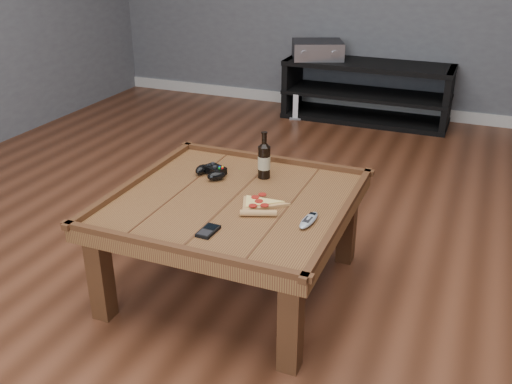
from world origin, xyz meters
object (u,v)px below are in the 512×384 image
at_px(beer_bottle, 264,160).
at_px(av_receiver, 318,50).
at_px(pizza_slice, 259,205).
at_px(game_console, 296,106).
at_px(smartphone, 208,231).
at_px(game_controller, 211,171).
at_px(coffee_table, 233,211).
at_px(media_console, 366,92).
at_px(remote_control, 309,220).

height_order(beer_bottle, av_receiver, beer_bottle).
distance_m(beer_bottle, av_receiver, 2.52).
relative_size(pizza_slice, av_receiver, 0.60).
bearing_deg(game_console, smartphone, -95.63).
relative_size(game_controller, av_receiver, 0.33).
relative_size(coffee_table, media_console, 0.74).
relative_size(pizza_slice, game_console, 1.39).
bearing_deg(smartphone, pizza_slice, 73.52).
distance_m(media_console, game_controller, 2.58).
bearing_deg(av_receiver, smartphone, -103.59).
xyz_separation_m(beer_bottle, game_console, (-0.62, 2.32, -0.44)).
relative_size(coffee_table, av_receiver, 1.98).
relative_size(coffee_table, pizza_slice, 3.33).
bearing_deg(smartphone, coffee_table, 99.42).
height_order(beer_bottle, game_controller, beer_bottle).
xyz_separation_m(coffee_table, pizza_slice, (0.13, -0.03, 0.07)).
height_order(media_console, av_receiver, av_receiver).
height_order(beer_bottle, smartphone, beer_bottle).
xyz_separation_m(media_console, pizza_slice, (0.13, -2.78, 0.21)).
bearing_deg(av_receiver, coffee_table, -103.35).
height_order(game_controller, smartphone, game_controller).
distance_m(coffee_table, pizza_slice, 0.15).
height_order(media_console, smartphone, media_console).
distance_m(media_console, av_receiver, 0.55).
bearing_deg(av_receiver, media_console, -21.97).
relative_size(remote_control, game_console, 0.72).
relative_size(game_controller, game_console, 0.77).
relative_size(av_receiver, game_console, 2.33).
bearing_deg(media_console, game_controller, -94.42).
height_order(pizza_slice, smartphone, pizza_slice).
height_order(pizza_slice, remote_control, pizza_slice).
bearing_deg(smartphone, remote_control, 36.48).
relative_size(coffee_table, remote_control, 6.44).
bearing_deg(smartphone, beer_bottle, 92.34).
height_order(game_controller, pizza_slice, game_controller).
relative_size(media_console, av_receiver, 2.69).
bearing_deg(beer_bottle, remote_control, -46.92).
xyz_separation_m(av_receiver, game_console, (-0.13, -0.15, -0.47)).
bearing_deg(media_console, av_receiver, -179.36).
distance_m(coffee_table, game_console, 2.67).
bearing_deg(pizza_slice, media_console, 71.85).
distance_m(pizza_slice, av_receiver, 2.84).
bearing_deg(pizza_slice, av_receiver, 80.93).
relative_size(beer_bottle, game_controller, 1.30).
relative_size(smartphone, av_receiver, 0.21).
height_order(game_controller, av_receiver, av_receiver).
distance_m(beer_bottle, smartphone, 0.59).
relative_size(pizza_slice, remote_control, 1.94).
relative_size(game_controller, smartphone, 1.59).
bearing_deg(beer_bottle, media_console, 90.91).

